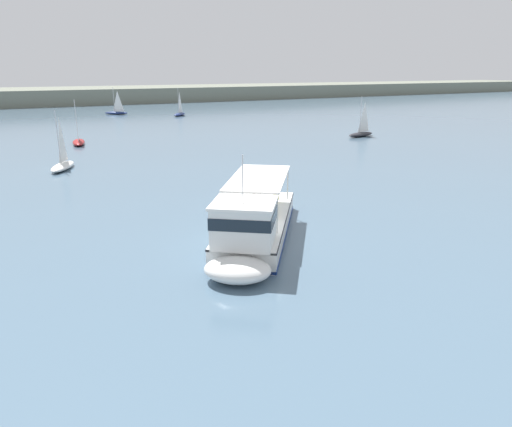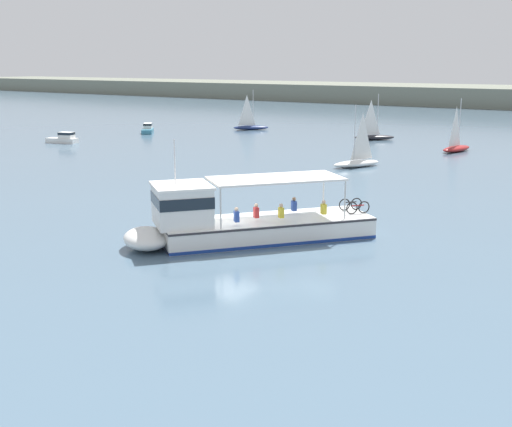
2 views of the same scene
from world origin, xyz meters
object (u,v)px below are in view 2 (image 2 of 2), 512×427
(sailboat_horizon_west, at_px, (456,146))
(motorboat_off_bow, at_px, (64,138))
(motorboat_outer_anchorage, at_px, (148,129))
(ferry_main, at_px, (237,222))
(sailboat_off_stern, at_px, (251,126))
(sailboat_near_starboard, at_px, (357,161))
(sailboat_far_right, at_px, (374,135))

(sailboat_horizon_west, bearing_deg, motorboat_off_bow, -154.63)
(sailboat_horizon_west, height_order, motorboat_outer_anchorage, sailboat_horizon_west)
(motorboat_off_bow, bearing_deg, ferry_main, -28.17)
(sailboat_horizon_west, relative_size, motorboat_off_bow, 1.41)
(motorboat_off_bow, bearing_deg, sailboat_horizon_west, 25.37)
(motorboat_outer_anchorage, distance_m, motorboat_off_bow, 13.39)
(motorboat_outer_anchorage, bearing_deg, sailboat_off_stern, 52.69)
(motorboat_outer_anchorage, distance_m, sailboat_near_starboard, 36.49)
(ferry_main, distance_m, sailboat_horizon_west, 40.65)
(motorboat_off_bow, xyz_separation_m, sailboat_off_stern, (8.59, 24.56, -0.00))
(motorboat_outer_anchorage, bearing_deg, ferry_main, -40.75)
(sailboat_near_starboard, bearing_deg, motorboat_outer_anchorage, 164.28)
(sailboat_off_stern, bearing_deg, sailboat_far_right, -3.96)
(sailboat_horizon_west, bearing_deg, motorboat_outer_anchorage, -172.53)
(ferry_main, height_order, sailboat_far_right, sailboat_far_right)
(sailboat_far_right, relative_size, sailboat_near_starboard, 1.00)
(motorboat_off_bow, bearing_deg, sailboat_far_right, 40.13)
(motorboat_off_bow, distance_m, sailboat_off_stern, 26.02)
(sailboat_far_right, height_order, sailboat_near_starboard, same)
(ferry_main, relative_size, sailboat_far_right, 2.22)
(sailboat_horizon_west, xyz_separation_m, motorboat_off_bow, (-39.00, -18.49, 0.00))
(sailboat_far_right, bearing_deg, ferry_main, -73.19)
(motorboat_outer_anchorage, height_order, sailboat_near_starboard, sailboat_near_starboard)
(sailboat_horizon_west, bearing_deg, sailboat_far_right, 157.45)
(sailboat_horizon_west, xyz_separation_m, motorboat_outer_anchorage, (-38.93, -5.10, 0.00))
(sailboat_far_right, distance_m, motorboat_off_bow, 36.06)
(ferry_main, relative_size, sailboat_horizon_west, 2.22)
(ferry_main, bearing_deg, motorboat_outer_anchorage, 139.25)
(sailboat_horizon_west, distance_m, motorboat_outer_anchorage, 39.26)
(ferry_main, distance_m, sailboat_far_right, 47.36)
(sailboat_off_stern, bearing_deg, motorboat_off_bow, -109.27)
(motorboat_off_bow, height_order, sailboat_near_starboard, sailboat_near_starboard)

